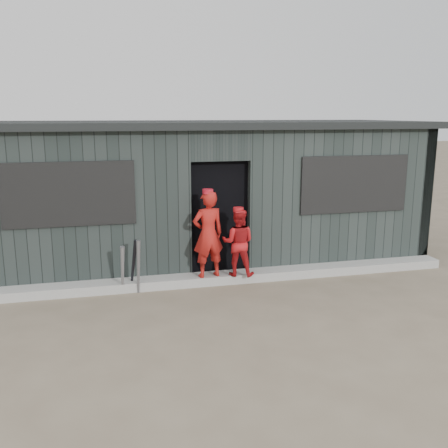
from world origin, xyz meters
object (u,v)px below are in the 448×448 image
object	(u,v)px
bat_left	(123,270)
player_red_right	(238,242)
player_grey_back	(223,236)
dugout	(203,191)
bat_right	(133,265)
bat_mid	(138,267)
player_red_left	(208,234)

from	to	relation	value
bat_left	player_red_right	world-z (taller)	player_red_right
player_red_right	player_grey_back	xyz separation A→B (m)	(-0.09, 0.68, -0.06)
dugout	player_red_right	bearing A→B (deg)	-83.35
bat_right	dugout	bearing A→B (deg)	49.95
bat_mid	player_red_right	size ratio (longest dim) A/B	0.79
bat_mid	player_red_right	bearing A→B (deg)	3.63
bat_mid	dugout	xyz separation A→B (m)	(1.42, 1.91, 0.85)
player_grey_back	dugout	world-z (taller)	dugout
bat_right	player_red_right	xyz separation A→B (m)	(1.69, -0.05, 0.28)
player_red_right	dugout	world-z (taller)	dugout
player_grey_back	dugout	bearing A→B (deg)	-80.96
player_red_left	player_grey_back	world-z (taller)	player_red_left
player_grey_back	player_red_left	bearing A→B (deg)	60.75
player_grey_back	dugout	xyz separation A→B (m)	(-0.12, 1.13, 0.64)
player_red_right	dugout	distance (m)	1.91
player_red_right	dugout	bearing A→B (deg)	-62.66
bat_mid	player_red_right	world-z (taller)	player_red_right
player_red_left	player_red_right	xyz separation A→B (m)	(0.49, -0.05, -0.15)
bat_right	player_grey_back	world-z (taller)	player_grey_back
player_red_right	player_grey_back	world-z (taller)	player_grey_back
bat_mid	bat_right	distance (m)	0.16
bat_mid	player_grey_back	size ratio (longest dim) A/B	0.67
bat_right	player_grey_back	xyz separation A→B (m)	(1.60, 0.64, 0.22)
bat_right	player_red_right	size ratio (longest dim) A/B	0.78
bat_mid	player_red_left	size ratio (longest dim) A/B	0.62
bat_left	bat_mid	bearing A→B (deg)	-2.61
bat_mid	bat_left	bearing A→B (deg)	177.39
bat_left	dugout	world-z (taller)	dugout
player_red_left	bat_right	bearing A→B (deg)	-9.66
bat_right	dugout	world-z (taller)	dugout
bat_mid	player_red_left	distance (m)	1.22
bat_left	bat_mid	distance (m)	0.25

